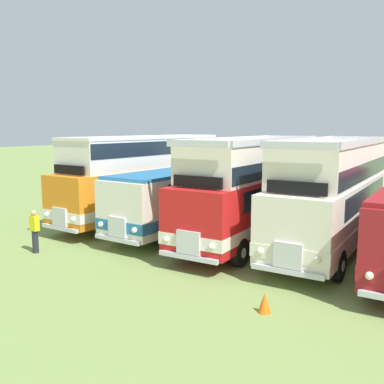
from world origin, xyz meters
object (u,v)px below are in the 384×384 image
object	(u,v)px
bus_third_in_row	(254,187)
bus_fourth_in_row	(333,193)
bus_second_in_row	(190,194)
marshal_person	(35,231)
bus_first_in_row	(145,174)
cone_near_end	(265,303)

from	to	relation	value
bus_third_in_row	bus_fourth_in_row	size ratio (longest dim) A/B	1.03
bus_second_in_row	bus_third_in_row	world-z (taller)	bus_third_in_row
marshal_person	bus_fourth_in_row	bearing A→B (deg)	36.85
bus_second_in_row	bus_third_in_row	xyz separation A→B (m)	(3.34, 0.10, 0.61)
bus_fourth_in_row	bus_first_in_row	bearing A→B (deg)	179.23
marshal_person	cone_near_end	bearing A→B (deg)	0.08
bus_first_in_row	bus_third_in_row	size ratio (longest dim) A/B	1.02
bus_second_in_row	cone_near_end	distance (m)	9.89
bus_fourth_in_row	marshal_person	size ratio (longest dim) A/B	6.03
bus_second_in_row	cone_near_end	world-z (taller)	bus_second_in_row
cone_near_end	bus_second_in_row	bearing A→B (deg)	136.94
bus_first_in_row	cone_near_end	world-z (taller)	bus_first_in_row
bus_fourth_in_row	cone_near_end	world-z (taller)	bus_fourth_in_row
bus_first_in_row	marshal_person	bearing A→B (deg)	-85.74
bus_fourth_in_row	cone_near_end	distance (m)	7.42
bus_second_in_row	bus_third_in_row	bearing A→B (deg)	1.73
bus_third_in_row	bus_fourth_in_row	distance (m)	3.37
bus_second_in_row	bus_fourth_in_row	world-z (taller)	bus_fourth_in_row
bus_first_in_row	bus_fourth_in_row	bearing A→B (deg)	-0.77
bus_third_in_row	cone_near_end	world-z (taller)	bus_third_in_row
bus_first_in_row	bus_second_in_row	size ratio (longest dim) A/B	1.10
bus_second_in_row	cone_near_end	bearing A→B (deg)	-43.06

